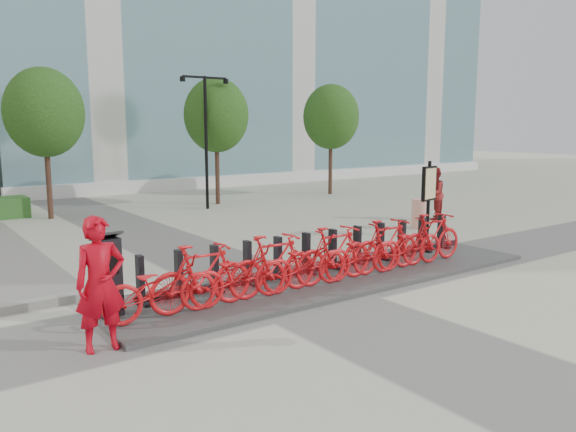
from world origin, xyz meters
TOP-DOWN VIEW (x-y plane):
  - ground at (0.00, 0.00)m, footprint 120.00×120.00m
  - tree_1 at (-1.50, 12.00)m, footprint 2.60×2.60m
  - tree_2 at (5.00, 12.00)m, footprint 2.60×2.60m
  - tree_3 at (11.00, 12.00)m, footprint 2.60×2.60m
  - streetlamp at (4.00, 11.00)m, footprint 2.00×0.20m
  - dock_pad at (1.30, 0.30)m, footprint 9.60×2.40m
  - dock_rail_posts at (1.36, 0.77)m, footprint 8.02×0.50m
  - bike_0 at (-2.60, -0.05)m, footprint 1.93×0.67m
  - bike_1 at (-1.88, -0.05)m, footprint 1.87×0.53m
  - bike_2 at (-1.16, -0.05)m, footprint 1.93×0.67m
  - bike_3 at (-0.44, -0.05)m, footprint 1.87×0.53m
  - bike_4 at (0.28, -0.05)m, footprint 1.93×0.67m
  - bike_5 at (1.00, -0.05)m, footprint 1.87×0.53m
  - bike_6 at (1.72, -0.05)m, footprint 1.93×0.67m
  - bike_7 at (2.44, -0.05)m, footprint 1.87×0.53m
  - bike_8 at (3.16, -0.05)m, footprint 1.93×0.67m
  - bike_9 at (3.88, -0.05)m, footprint 1.87×0.53m
  - kiosk at (-3.24, 0.53)m, footprint 0.47×0.41m
  - worker_red at (-3.72, -0.62)m, footprint 0.72×0.49m
  - pedestrian at (9.06, 4.23)m, footprint 1.07×0.98m
  - construction_barrel at (7.34, 3.34)m, footprint 0.53×0.53m
  - map_sign at (6.55, 2.34)m, footprint 0.71×0.27m

SIDE VIEW (x-z plane):
  - ground at x=0.00m, z-range 0.00..0.00m
  - dock_pad at x=1.30m, z-range 0.00..0.08m
  - construction_barrel at x=7.34m, z-range 0.00..0.92m
  - dock_rail_posts at x=1.36m, z-range 0.08..0.93m
  - bike_0 at x=-2.60m, z-range 0.08..1.10m
  - bike_2 at x=-1.16m, z-range 0.08..1.10m
  - bike_4 at x=0.28m, z-range 0.08..1.10m
  - bike_6 at x=1.72m, z-range 0.08..1.10m
  - bike_8 at x=3.16m, z-range 0.08..1.10m
  - bike_1 at x=-1.88m, z-range 0.08..1.21m
  - bike_3 at x=-0.44m, z-range 0.08..1.21m
  - bike_5 at x=1.00m, z-range 0.08..1.21m
  - bike_7 at x=2.44m, z-range 0.08..1.21m
  - bike_9 at x=3.88m, z-range 0.08..1.21m
  - kiosk at x=-3.24m, z-range 0.05..1.45m
  - pedestrian at x=9.06m, z-range 0.00..1.77m
  - worker_red at x=-3.72m, z-range 0.00..1.90m
  - map_sign at x=6.55m, z-range 0.35..2.51m
  - streetlamp at x=4.00m, z-range 0.63..5.63m
  - tree_1 at x=-1.50m, z-range 1.04..6.14m
  - tree_2 at x=5.00m, z-range 1.04..6.14m
  - tree_3 at x=11.00m, z-range 1.04..6.14m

